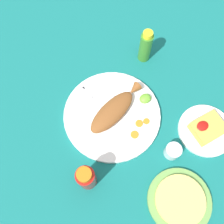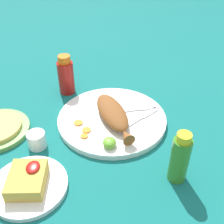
{
  "view_description": "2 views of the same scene",
  "coord_description": "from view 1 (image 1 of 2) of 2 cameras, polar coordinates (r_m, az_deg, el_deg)",
  "views": [
    {
      "loc": [
        0.17,
        0.3,
        0.86
      ],
      "look_at": [
        0.0,
        0.0,
        0.04
      ],
      "focal_mm": 40.0,
      "sensor_mm": 36.0,
      "label": 1
    },
    {
      "loc": [
        -0.72,
        0.02,
        0.58
      ],
      "look_at": [
        0.0,
        0.0,
        0.04
      ],
      "focal_mm": 45.0,
      "sensor_mm": 36.0,
      "label": 2
    }
  ],
  "objects": [
    {
      "name": "fries_pile",
      "position": [
        0.94,
        21.04,
        -3.44
      ],
      "size": [
        0.11,
        0.09,
        0.04
      ],
      "color": "gold",
      "rests_on": "side_plate_fries"
    },
    {
      "name": "hot_sauce_bottle_green",
      "position": [
        1.0,
        7.67,
        14.63
      ],
      "size": [
        0.05,
        0.05,
        0.15
      ],
      "color": "#3D8428",
      "rests_on": "ground_plane"
    },
    {
      "name": "fried_fish",
      "position": [
        0.89,
        0.45,
        0.48
      ],
      "size": [
        0.25,
        0.14,
        0.04
      ],
      "rotation": [
        0.0,
        0.0,
        0.32
      ],
      "color": "brown",
      "rests_on": "main_plate"
    },
    {
      "name": "carrot_slice_near",
      "position": [
        0.89,
        5.18,
        -5.18
      ],
      "size": [
        0.03,
        0.03,
        0.0
      ],
      "primitive_type": "cylinder",
      "color": "orange",
      "rests_on": "main_plate"
    },
    {
      "name": "hot_sauce_bottle_red",
      "position": [
        0.8,
        -5.86,
        -14.75
      ],
      "size": [
        0.06,
        0.06,
        0.15
      ],
      "color": "#B21914",
      "rests_on": "ground_plane"
    },
    {
      "name": "fork_near",
      "position": [
        0.93,
        -4.44,
        2.72
      ],
      "size": [
        0.05,
        0.18,
        0.0
      ],
      "rotation": [
        0.0,
        0.0,
        4.91
      ],
      "color": "silver",
      "rests_on": "main_plate"
    },
    {
      "name": "carrot_slice_mid",
      "position": [
        0.9,
        6.23,
        -2.61
      ],
      "size": [
        0.03,
        0.03,
        0.0
      ],
      "primitive_type": "cylinder",
      "color": "orange",
      "rests_on": "main_plate"
    },
    {
      "name": "fork_far",
      "position": [
        0.95,
        -2.15,
        4.44
      ],
      "size": [
        0.13,
        0.15,
        0.0
      ],
      "rotation": [
        0.0,
        0.0,
        5.42
      ],
      "color": "silver",
      "rests_on": "main_plate"
    },
    {
      "name": "main_plate",
      "position": [
        0.92,
        0.0,
        -0.69
      ],
      "size": [
        0.36,
        0.36,
        0.02
      ],
      "primitive_type": "cylinder",
      "color": "white",
      "rests_on": "ground_plane"
    },
    {
      "name": "salt_cup",
      "position": [
        0.89,
        13.66,
        -8.74
      ],
      "size": [
        0.05,
        0.05,
        0.05
      ],
      "color": "silver",
      "rests_on": "ground_plane"
    },
    {
      "name": "tortilla_plate",
      "position": [
        0.88,
        15.12,
        -18.94
      ],
      "size": [
        0.21,
        0.21,
        0.01
      ],
      "primitive_type": "cylinder",
      "color": "#6B9E4C",
      "rests_on": "ground_plane"
    },
    {
      "name": "lime_wedge_main",
      "position": [
        0.93,
        7.61,
        3.08
      ],
      "size": [
        0.04,
        0.04,
        0.02
      ],
      "primitive_type": "ellipsoid",
      "color": "#6BB233",
      "rests_on": "main_plate"
    },
    {
      "name": "ground_plane",
      "position": [
        0.93,
        0.0,
        -0.89
      ],
      "size": [
        4.0,
        4.0,
        0.0
      ],
      "primitive_type": "plane",
      "color": "#146B66"
    },
    {
      "name": "tortilla_stack",
      "position": [
        0.87,
        15.33,
        -18.88
      ],
      "size": [
        0.16,
        0.16,
        0.01
      ],
      "primitive_type": "cylinder",
      "color": "#E0C666",
      "rests_on": "tortilla_plate"
    },
    {
      "name": "carrot_slice_far",
      "position": [
        0.91,
        7.87,
        -2.11
      ],
      "size": [
        0.02,
        0.02,
        0.0
      ],
      "primitive_type": "cylinder",
      "color": "orange",
      "rests_on": "main_plate"
    },
    {
      "name": "side_plate_fries",
      "position": [
        0.96,
        20.57,
        -3.95
      ],
      "size": [
        0.2,
        0.2,
        0.01
      ],
      "primitive_type": "cylinder",
      "color": "white",
      "rests_on": "ground_plane"
    }
  ]
}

